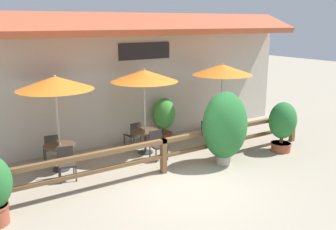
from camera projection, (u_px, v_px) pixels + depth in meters
The scene contains 18 objects.
ground_plane at pixel (186, 187), 9.16m from camera, with size 60.00×60.00×0.00m, color #9E937F.
building_facade at pixel (113, 78), 11.98m from camera, with size 14.28×1.49×4.23m.
patio_railing at pixel (164, 148), 9.85m from camera, with size 10.40×0.14×0.95m.
patio_umbrella_near at pixel (55, 83), 9.66m from camera, with size 2.00×2.00×2.61m.
dining_table_near at pixel (60, 150), 10.10m from camera, with size 0.84×0.84×0.72m.
chair_near_streetside at pixel (66, 162), 9.53m from camera, with size 0.49×0.49×0.84m.
chair_near_wallside at pixel (52, 147), 10.67m from camera, with size 0.47×0.47×0.84m.
patio_umbrella_middle at pixel (144, 76), 10.97m from camera, with size 2.00×2.00×2.61m.
dining_table_middle at pixel (145, 135), 11.41m from camera, with size 0.84×0.84×0.72m.
chair_middle_streetside at pixel (158, 144), 10.93m from camera, with size 0.44×0.44×0.84m.
chair_middle_wallside at pixel (134, 133), 11.94m from camera, with size 0.48×0.48×0.84m.
patio_umbrella_far at pixel (223, 70), 12.37m from camera, with size 2.00×2.00×2.61m.
dining_table_far at pixel (221, 123), 12.81m from camera, with size 0.84×0.84×0.72m.
chair_far_streetside at pixel (234, 130), 12.32m from camera, with size 0.51×0.51×0.84m.
chair_far_wallside at pixel (210, 121), 13.40m from camera, with size 0.44×0.44×0.84m.
potted_plant_tall_tropical at pixel (283, 124), 11.49m from camera, with size 0.89×0.80×1.56m.
potted_plant_corner_fern at pixel (225, 126), 10.38m from camera, with size 1.30×1.17×2.09m.
potted_plant_small_flowering at pixel (164, 116), 12.69m from camera, with size 0.79×0.71×1.45m.
Camera 1 is at (-4.95, -6.87, 3.94)m, focal length 40.00 mm.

